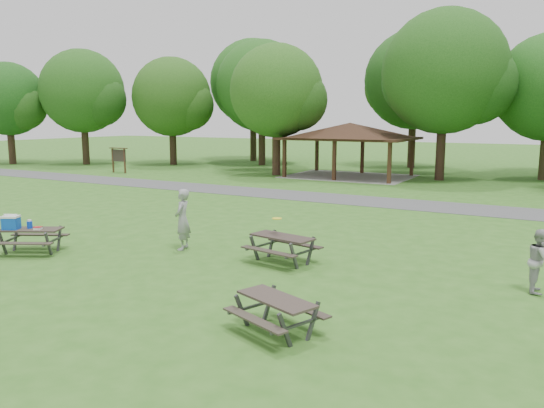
% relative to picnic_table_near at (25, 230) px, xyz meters
% --- Properties ---
extents(ground, '(160.00, 160.00, 0.00)m').
position_rel_picnic_table_near_xyz_m(ground, '(4.92, 0.89, -0.72)').
color(ground, '#31661D').
rests_on(ground, ground).
extents(asphalt_path, '(120.00, 3.20, 0.02)m').
position_rel_picnic_table_near_xyz_m(asphalt_path, '(4.92, 14.89, -0.71)').
color(asphalt_path, '#4A4A4C').
rests_on(asphalt_path, ground).
extents(pavilion, '(8.60, 7.01, 3.76)m').
position_rel_picnic_table_near_xyz_m(pavilion, '(0.92, 24.89, 2.34)').
color(pavilion, '#311D12').
rests_on(pavilion, ground).
extents(notice_board, '(1.60, 0.30, 1.88)m').
position_rel_picnic_table_near_xyz_m(notice_board, '(-15.08, 18.89, 0.59)').
color(notice_board, '#3A2615').
rests_on(notice_board, ground).
extents(tree_row_a, '(7.56, 7.20, 9.97)m').
position_rel_picnic_table_near_xyz_m(tree_row_a, '(-22.99, 22.92, 5.43)').
color(tree_row_a, black).
rests_on(tree_row_a, ground).
extents(tree_row_b, '(7.14, 6.80, 9.28)m').
position_rel_picnic_table_near_xyz_m(tree_row_b, '(-16.00, 26.42, 4.95)').
color(tree_row_b, black).
rests_on(tree_row_b, ground).
extents(tree_row_c, '(8.19, 7.80, 10.67)m').
position_rel_picnic_table_near_xyz_m(tree_row_c, '(-8.98, 29.92, 5.82)').
color(tree_row_c, black).
rests_on(tree_row_c, ground).
extents(tree_row_d, '(6.93, 6.60, 9.27)m').
position_rel_picnic_table_near_xyz_m(tree_row_d, '(-4.00, 23.42, 5.05)').
color(tree_row_d, '#301E15').
rests_on(tree_row_d, ground).
extents(tree_row_e, '(8.40, 8.00, 11.02)m').
position_rel_picnic_table_near_xyz_m(tree_row_e, '(7.02, 25.92, 6.06)').
color(tree_row_e, black).
rests_on(tree_row_e, ground).
extents(tree_deep_a, '(8.40, 8.00, 11.38)m').
position_rel_picnic_table_near_xyz_m(tree_deep_a, '(-11.98, 33.42, 6.41)').
color(tree_deep_a, black).
rests_on(tree_deep_a, ground).
extents(tree_deep_b, '(8.40, 8.00, 11.13)m').
position_rel_picnic_table_near_xyz_m(tree_deep_b, '(3.02, 33.92, 6.17)').
color(tree_deep_b, black).
rests_on(tree_deep_b, ground).
extents(tree_flank_left, '(6.72, 6.40, 8.93)m').
position_rel_picnic_table_near_xyz_m(tree_flank_left, '(-29.00, 19.92, 4.81)').
color(tree_flank_left, '#311E15').
rests_on(tree_flank_left, ground).
extents(picnic_table_near, '(2.27, 2.12, 1.26)m').
position_rel_picnic_table_near_xyz_m(picnic_table_near, '(0.00, 0.00, 0.00)').
color(picnic_table_near, '#2F2821').
rests_on(picnic_table_near, ground).
extents(picnic_table_middle, '(2.10, 1.80, 0.81)m').
position_rel_picnic_table_near_xyz_m(picnic_table_middle, '(7.38, 2.89, -0.12)').
color(picnic_table_middle, '#2E2521').
rests_on(picnic_table_middle, ground).
extents(picnic_table_far, '(2.04, 1.85, 0.73)m').
position_rel_picnic_table_near_xyz_m(picnic_table_far, '(9.65, -1.60, -0.18)').
color(picnic_table_far, '#322924').
rests_on(picnic_table_far, ground).
extents(frisbee_in_flight, '(0.35, 0.35, 0.02)m').
position_rel_picnic_table_near_xyz_m(frisbee_in_flight, '(7.15, 2.99, 0.53)').
color(frisbee_in_flight, yellow).
rests_on(frisbee_in_flight, ground).
extents(frisbee_thrower, '(0.66, 0.81, 1.92)m').
position_rel_picnic_table_near_xyz_m(frisbee_thrower, '(3.93, 2.71, 0.24)').
color(frisbee_thrower, gray).
rests_on(frisbee_thrower, ground).
extents(frisbee_catcher, '(0.62, 0.77, 1.53)m').
position_rel_picnic_table_near_xyz_m(frisbee_catcher, '(13.94, 3.57, 0.04)').
color(frisbee_catcher, '#A0A0A3').
rests_on(frisbee_catcher, ground).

